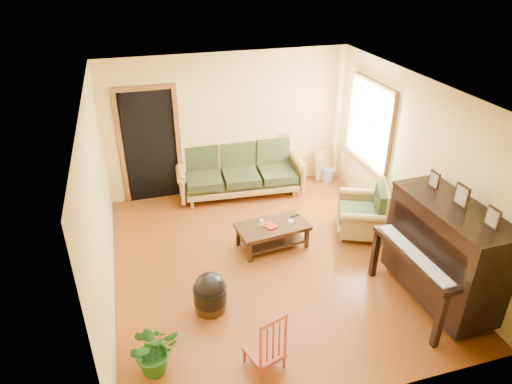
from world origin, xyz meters
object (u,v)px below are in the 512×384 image
object	(u,v)px
footstool	(210,297)
ceramic_crock	(328,175)
coffee_table	(272,236)
red_chair	(264,339)
armchair	(361,209)
piano	(444,255)
potted_plant	(154,349)
sofa	(240,170)

from	to	relation	value
footstool	ceramic_crock	xyz separation A→B (m)	(2.98, 2.98, -0.07)
coffee_table	red_chair	distance (m)	2.33
footstool	armchair	bearing A→B (deg)	22.42
piano	footstool	world-z (taller)	piano
piano	potted_plant	xyz separation A→B (m)	(-3.70, -0.15, -0.41)
sofa	red_chair	world-z (taller)	sofa
coffee_table	potted_plant	world-z (taller)	potted_plant
sofa	footstool	world-z (taller)	sofa
sofa	ceramic_crock	distance (m)	1.85
sofa	red_chair	size ratio (longest dim) A/B	2.88
red_chair	ceramic_crock	size ratio (longest dim) A/B	2.96
sofa	red_chair	bearing A→B (deg)	-96.66
coffee_table	piano	bearing A→B (deg)	-45.65
piano	ceramic_crock	size ratio (longest dim) A/B	6.00
potted_plant	armchair	bearing A→B (deg)	28.65
red_chair	footstool	bearing A→B (deg)	93.31
coffee_table	sofa	bearing A→B (deg)	91.28
red_chair	piano	bearing A→B (deg)	-8.35
ceramic_crock	armchair	bearing A→B (deg)	-98.36
coffee_table	ceramic_crock	world-z (taller)	coffee_table
ceramic_crock	potted_plant	xyz separation A→B (m)	(-3.75, -3.76, 0.17)
piano	ceramic_crock	distance (m)	3.66
sofa	footstool	distance (m)	3.18
sofa	red_chair	xyz separation A→B (m)	(-0.76, -4.00, -0.09)
potted_plant	sofa	bearing A→B (deg)	62.56
red_chair	armchair	bearing A→B (deg)	25.55
piano	red_chair	bearing A→B (deg)	-172.75
piano	potted_plant	world-z (taller)	piano
coffee_table	armchair	world-z (taller)	armchair
red_chair	potted_plant	world-z (taller)	red_chair
red_chair	potted_plant	distance (m)	1.21
armchair	piano	bearing A→B (deg)	-59.65
sofa	potted_plant	size ratio (longest dim) A/B	3.76
armchair	footstool	bearing A→B (deg)	-134.38
armchair	ceramic_crock	size ratio (longest dim) A/B	3.25
armchair	footstool	xyz separation A→B (m)	(-2.71, -1.12, -0.23)
armchair	potted_plant	xyz separation A→B (m)	(-3.48, -1.90, -0.13)
piano	sofa	bearing A→B (deg)	113.98
sofa	potted_plant	distance (m)	4.21
footstool	sofa	bearing A→B (deg)	68.42
footstool	ceramic_crock	bearing A→B (deg)	44.96
red_chair	ceramic_crock	distance (m)	4.79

